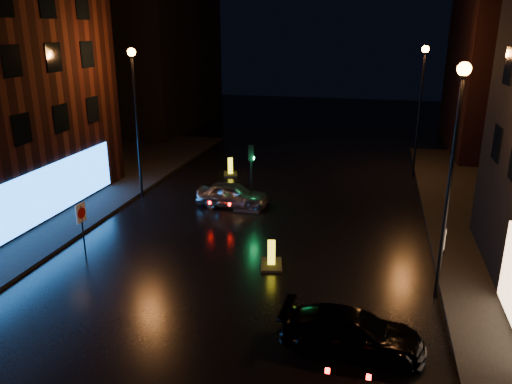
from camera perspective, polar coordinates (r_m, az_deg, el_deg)
ground at (r=15.58m, az=-9.44°, el=-19.08°), size 120.00×120.00×0.00m
building_far_left at (r=50.97m, az=-11.31°, el=15.23°), size 8.00×16.00×14.00m
building_far_right at (r=44.49m, az=27.00°, el=11.96°), size 8.00×14.00×12.00m
street_lamp_lfar at (r=28.70m, az=-13.65°, el=10.09°), size 0.44×0.44×8.37m
street_lamp_rnear at (r=17.88m, az=21.69°, el=4.60°), size 0.44×0.44×8.37m
street_lamp_rfar at (r=33.59m, az=18.35°, el=10.81°), size 0.44×0.44×8.37m
traffic_signal at (r=27.55m, az=-0.53°, el=-0.56°), size 1.40×2.40×3.45m
silver_hatchback at (r=27.45m, az=-2.69°, el=-0.28°), size 4.00×1.75×1.34m
dark_sedan at (r=15.94m, az=10.97°, el=-15.44°), size 4.42×1.93×1.27m
bollard_near at (r=20.78m, az=1.77°, el=-7.85°), size 1.13×1.46×1.14m
bollard_far at (r=33.45m, az=-2.94°, el=2.38°), size 1.24×1.53×1.17m
road_sign_left at (r=22.15m, az=-19.32°, el=-2.77°), size 0.12×0.59×2.44m
road_sign_right at (r=19.30m, az=20.50°, el=-5.93°), size 0.24×0.59×2.48m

